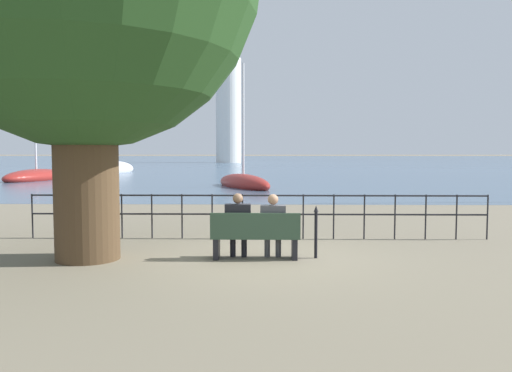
# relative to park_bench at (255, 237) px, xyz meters

# --- Properties ---
(ground_plane) EXTENTS (1000.00, 1000.00, 0.00)m
(ground_plane) POSITION_rel_park_bench_xyz_m (0.00, 0.06, -0.43)
(ground_plane) COLOR #7A705B
(harbor_water) EXTENTS (600.00, 300.00, 0.01)m
(harbor_water) POSITION_rel_park_bench_xyz_m (0.00, 159.99, -0.42)
(harbor_water) COLOR #47607A
(harbor_water) RESTS_ON ground_plane
(park_bench) EXTENTS (1.69, 0.45, 0.90)m
(park_bench) POSITION_rel_park_bench_xyz_m (0.00, 0.00, 0.00)
(park_bench) COLOR #334C38
(park_bench) RESTS_ON ground_plane
(seated_person_left) EXTENTS (0.49, 0.35, 1.25)m
(seated_person_left) POSITION_rel_park_bench_xyz_m (-0.33, 0.07, 0.26)
(seated_person_left) COLOR black
(seated_person_left) RESTS_ON ground_plane
(seated_person_right) EXTENTS (0.48, 0.35, 1.24)m
(seated_person_right) POSITION_rel_park_bench_xyz_m (0.33, 0.07, 0.25)
(seated_person_right) COLOR #4C4C51
(seated_person_right) RESTS_ON ground_plane
(promenade_railing) EXTENTS (10.74, 0.04, 1.05)m
(promenade_railing) POSITION_rel_park_bench_xyz_m (0.00, 2.27, 0.26)
(promenade_railing) COLOR black
(promenade_railing) RESTS_ON ground_plane
(closed_umbrella) EXTENTS (0.09, 0.09, 1.02)m
(closed_umbrella) POSITION_rel_park_bench_xyz_m (1.16, 0.12, 0.14)
(closed_umbrella) COLOR black
(closed_umbrella) RESTS_ON ground_plane
(sailboat_0) EXTENTS (3.46, 6.99, 9.77)m
(sailboat_0) POSITION_rel_park_bench_xyz_m (-16.66, 26.71, -0.14)
(sailboat_0) COLOR maroon
(sailboat_0) RESTS_ON ground_plane
(sailboat_1) EXTENTS (4.22, 6.71, 7.51)m
(sailboat_1) POSITION_rel_park_bench_xyz_m (-1.16, 19.64, -0.16)
(sailboat_1) COLOR maroon
(sailboat_1) RESTS_ON ground_plane
(sailboat_4) EXTENTS (3.85, 6.78, 10.65)m
(sailboat_4) POSITION_rel_park_bench_xyz_m (-15.24, 40.19, -0.04)
(sailboat_4) COLOR silver
(sailboat_4) RESTS_ON ground_plane
(harbor_lighthouse) EXTENTS (5.08, 5.08, 25.43)m
(harbor_lighthouse) POSITION_rel_park_bench_xyz_m (-7.55, 91.62, 11.40)
(harbor_lighthouse) COLOR white
(harbor_lighthouse) RESTS_ON ground_plane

